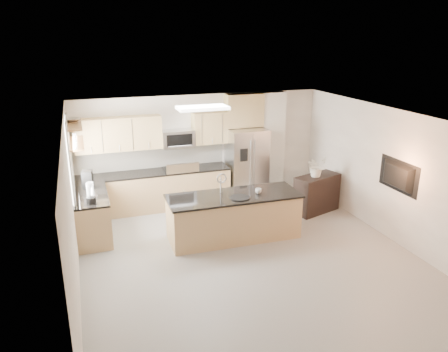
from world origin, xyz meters
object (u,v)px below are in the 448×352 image
object	(u,v)px
island	(234,216)
flower_vase	(317,161)
refrigerator	(246,164)
range	(181,187)
coffee_maker	(88,180)
cup	(258,191)
microwave	(178,139)
television	(395,176)
platter	(240,198)
credenza	(317,194)
bowl	(73,119)
blender	(91,194)
kettle	(93,191)

from	to	relation	value
island	flower_vase	size ratio (longest dim) A/B	3.70
refrigerator	range	bearing A→B (deg)	178.40
island	coffee_maker	world-z (taller)	island
range	cup	bearing A→B (deg)	-61.76
range	microwave	distance (m)	1.16
island	television	xyz separation A→B (m)	(2.90, -1.10, 0.89)
platter	credenza	bearing A→B (deg)	21.14
bowl	flower_vase	size ratio (longest dim) A/B	0.48
cup	coffee_maker	distance (m)	3.50
blender	kettle	bearing A→B (deg)	82.78
cup	coffee_maker	bearing A→B (deg)	156.53
refrigerator	island	distance (m)	2.28
island	kettle	distance (m)	2.83
kettle	microwave	bearing A→B (deg)	32.90
refrigerator	bowl	bearing A→B (deg)	-169.37
cup	kettle	xyz separation A→B (m)	(-3.14, 0.89, 0.06)
refrigerator	bowl	world-z (taller)	bowl
bowl	credenza	bearing A→B (deg)	-6.34
microwave	coffee_maker	xyz separation A→B (m)	(-2.09, -0.81, -0.53)
refrigerator	credenza	bearing A→B (deg)	-46.53
refrigerator	blender	size ratio (longest dim) A/B	4.31
credenza	kettle	bearing A→B (deg)	160.04
range	blender	bearing A→B (deg)	-142.70
range	refrigerator	distance (m)	1.71
cup	blender	size ratio (longest dim) A/B	0.31
flower_vase	television	distance (m)	1.87
blender	bowl	xyz separation A→B (m)	(-0.18, 0.80, 1.28)
credenza	bowl	size ratio (longest dim) A/B	3.16
platter	blender	size ratio (longest dim) A/B	0.93
refrigerator	television	xyz separation A→B (m)	(1.85, -3.07, 0.46)
range	credenza	distance (m)	3.20
range	flower_vase	xyz separation A→B (m)	(2.83, -1.38, 0.76)
microwave	bowl	size ratio (longest dim) A/B	2.19
kettle	flower_vase	distance (m)	4.86
coffee_maker	range	bearing A→B (deg)	18.05
platter	range	bearing A→B (deg)	106.84
island	range	bearing A→B (deg)	108.12
refrigerator	island	bearing A→B (deg)	-117.88
coffee_maker	platter	bearing A→B (deg)	-28.97
coffee_maker	refrigerator	bearing A→B (deg)	9.62
platter	kettle	size ratio (longest dim) A/B	1.63
range	microwave	bearing A→B (deg)	90.00
bowl	television	bearing A→B (deg)	-22.11
kettle	television	xyz separation A→B (m)	(5.54, -1.93, 0.33)
range	bowl	bearing A→B (deg)	-160.88
platter	refrigerator	bearing A→B (deg)	65.46
cup	flower_vase	size ratio (longest dim) A/B	0.18
blender	cup	bearing A→B (deg)	-8.84
island	blender	size ratio (longest dim) A/B	6.46
credenza	flower_vase	xyz separation A→B (m)	(-0.07, -0.03, 0.80)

